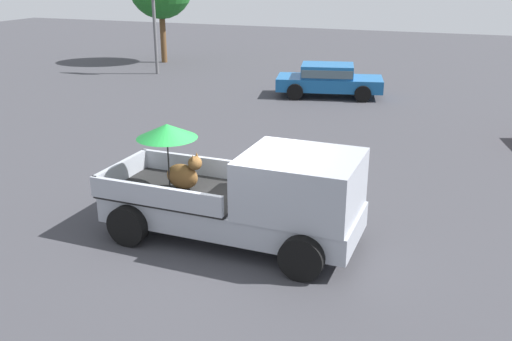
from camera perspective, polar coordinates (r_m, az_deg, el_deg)
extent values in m
plane|color=#38383D|center=(11.33, -2.46, -6.81)|extent=(80.00, 80.00, 0.00)
cylinder|color=black|center=(11.48, 7.56, -4.38)|extent=(0.80, 0.29, 0.80)
cylinder|color=black|center=(9.78, 4.64, -8.81)|extent=(0.80, 0.29, 0.80)
cylinder|color=black|center=(12.69, -7.91, -1.97)|extent=(0.80, 0.29, 0.80)
cylinder|color=black|center=(11.18, -12.82, -5.43)|extent=(0.80, 0.29, 0.80)
cube|color=#9EA3AD|center=(11.08, -2.50, -4.18)|extent=(5.02, 1.87, 0.50)
cube|color=#9EA3AD|center=(10.32, 4.55, -1.34)|extent=(2.12, 1.89, 1.08)
cube|color=#4C606B|center=(10.03, 10.04, -1.03)|extent=(0.08, 1.72, 0.64)
cube|color=black|center=(11.46, -7.78, -2.00)|extent=(2.82, 1.88, 0.06)
cube|color=#9EA3AD|center=(12.13, -5.73, 0.51)|extent=(2.80, 0.14, 0.40)
cube|color=#9EA3AD|center=(10.65, -10.24, -2.56)|extent=(2.80, 0.14, 0.40)
cube|color=#9EA3AD|center=(12.07, -13.44, -0.07)|extent=(0.12, 1.84, 0.40)
ellipsoid|color=brown|center=(11.37, -7.47, -0.59)|extent=(0.68, 0.33, 0.52)
sphere|color=brown|center=(11.13, -6.19, 0.75)|extent=(0.28, 0.28, 0.28)
cone|color=brown|center=(11.15, -6.02, 1.56)|extent=(0.09, 0.09, 0.12)
cone|color=brown|center=(11.02, -6.41, 1.31)|extent=(0.09, 0.09, 0.12)
cylinder|color=black|center=(11.30, -8.84, 0.79)|extent=(0.03, 0.03, 1.11)
cone|color=#19722D|center=(11.11, -9.02, 3.97)|extent=(1.22, 1.22, 0.28)
cylinder|color=black|center=(24.72, 10.61, 8.48)|extent=(0.69, 0.36, 0.66)
cylinder|color=black|center=(23.00, 10.75, 7.62)|extent=(0.69, 0.36, 0.66)
cylinder|color=black|center=(24.75, 4.29, 8.77)|extent=(0.69, 0.36, 0.66)
cylinder|color=black|center=(23.03, 3.97, 7.94)|extent=(0.69, 0.36, 0.66)
cube|color=#195999|center=(23.79, 7.43, 8.75)|extent=(4.58, 2.67, 0.52)
cube|color=#195999|center=(23.70, 7.24, 9.95)|extent=(2.40, 2.02, 0.56)
cube|color=#4C606B|center=(23.70, 7.24, 9.95)|extent=(2.36, 2.09, 0.32)
cylinder|color=#59595B|center=(29.02, -10.16, 13.36)|extent=(0.16, 0.16, 3.85)
cylinder|color=brown|center=(32.70, -9.38, 13.26)|extent=(0.32, 0.32, 2.89)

